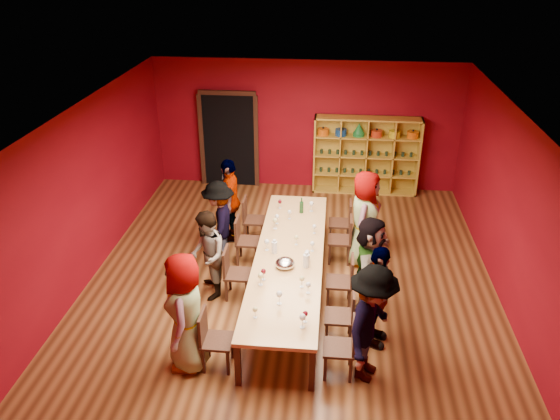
% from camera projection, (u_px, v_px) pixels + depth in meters
% --- Properties ---
extents(room_shell, '(7.10, 9.10, 3.04)m').
position_uv_depth(room_shell, '(290.00, 214.00, 8.56)').
color(room_shell, '#502A15').
rests_on(room_shell, ground).
extents(tasting_table, '(1.10, 4.50, 0.75)m').
position_uv_depth(tasting_table, '(289.00, 257.00, 8.92)').
color(tasting_table, tan).
rests_on(tasting_table, ground).
extents(doorway, '(1.40, 0.17, 2.30)m').
position_uv_depth(doorway, '(229.00, 140.00, 12.83)').
color(doorway, black).
rests_on(doorway, ground).
extents(shelving_unit, '(2.40, 0.40, 1.80)m').
position_uv_depth(shelving_unit, '(366.00, 152.00, 12.50)').
color(shelving_unit, '#B68E29').
rests_on(shelving_unit, ground).
extents(chair_person_left_0, '(0.42, 0.42, 0.89)m').
position_uv_depth(chair_person_left_0, '(211.00, 337.00, 7.46)').
color(chair_person_left_0, black).
rests_on(chair_person_left_0, ground).
extents(person_left_0, '(0.54, 0.90, 1.76)m').
position_uv_depth(person_left_0, '(186.00, 313.00, 7.32)').
color(person_left_0, '#CA8791').
rests_on(person_left_0, ground).
extents(chair_person_left_2, '(0.42, 0.42, 0.89)m').
position_uv_depth(chair_person_left_2, '(233.00, 271.00, 8.94)').
color(chair_person_left_2, black).
rests_on(chair_person_left_2, ground).
extents(person_left_2, '(0.60, 0.83, 1.53)m').
position_uv_depth(person_left_2, '(207.00, 255.00, 8.86)').
color(person_left_2, '#141938').
rests_on(person_left_2, ground).
extents(chair_person_left_3, '(0.42, 0.42, 0.89)m').
position_uv_depth(chair_person_left_3, '(244.00, 238.00, 9.91)').
color(chair_person_left_3, black).
rests_on(chair_person_left_3, ground).
extents(person_left_3, '(0.47, 1.04, 1.58)m').
position_uv_depth(person_left_3, '(219.00, 223.00, 9.81)').
color(person_left_3, '#D18C8E').
rests_on(person_left_3, ground).
extents(chair_person_left_4, '(0.42, 0.42, 0.89)m').
position_uv_depth(chair_person_left_4, '(250.00, 217.00, 10.65)').
color(chair_person_left_4, black).
rests_on(chair_person_left_4, ground).
extents(person_left_4, '(0.57, 1.04, 1.69)m').
position_uv_depth(person_left_4, '(230.00, 200.00, 10.53)').
color(person_left_4, silver).
rests_on(person_left_4, ground).
extents(chair_person_right_0, '(0.42, 0.42, 0.89)m').
position_uv_depth(chair_person_right_0, '(345.00, 345.00, 7.31)').
color(chair_person_right_0, black).
rests_on(chair_person_right_0, ground).
extents(person_right_0, '(0.83, 1.20, 1.72)m').
position_uv_depth(person_right_0, '(371.00, 324.00, 7.12)').
color(person_right_0, tan).
rests_on(person_right_0, ground).
extents(chair_person_right_1, '(0.42, 0.42, 0.89)m').
position_uv_depth(chair_person_right_1, '(345.00, 313.00, 7.93)').
color(chair_person_right_1, black).
rests_on(chair_person_right_1, ground).
extents(person_right_1, '(0.64, 1.02, 1.62)m').
position_uv_depth(person_right_1, '(376.00, 297.00, 7.75)').
color(person_right_1, '#5776B4').
rests_on(person_right_1, ground).
extents(chair_person_right_2, '(0.42, 0.42, 0.89)m').
position_uv_depth(chair_person_right_2, '(344.00, 279.00, 8.72)').
color(chair_person_right_2, black).
rests_on(chair_person_right_2, ground).
extents(person_right_2, '(0.69, 1.55, 1.61)m').
position_uv_depth(person_right_2, '(370.00, 264.00, 8.54)').
color(person_right_2, beige).
rests_on(person_right_2, ground).
extents(chair_person_right_3, '(0.42, 0.42, 0.89)m').
position_uv_depth(chair_person_right_3, '(344.00, 237.00, 9.93)').
color(chair_person_right_3, black).
rests_on(chair_person_right_3, ground).
extents(person_right_3, '(0.65, 0.96, 1.79)m').
position_uv_depth(person_right_3, '(365.00, 219.00, 9.72)').
color(person_right_3, white).
rests_on(person_right_3, ground).
extents(chair_person_right_4, '(0.42, 0.42, 0.89)m').
position_uv_depth(chair_person_right_4, '(344.00, 220.00, 10.52)').
color(chair_person_right_4, black).
rests_on(chair_person_right_4, ground).
extents(person_right_4, '(0.52, 0.63, 1.52)m').
position_uv_depth(person_right_4, '(367.00, 209.00, 10.36)').
color(person_right_4, '#D79092').
rests_on(person_right_4, ground).
extents(wine_glass_0, '(0.09, 0.09, 0.22)m').
position_uv_depth(wine_glass_0, '(302.00, 318.00, 7.17)').
color(wine_glass_0, silver).
rests_on(wine_glass_0, tasting_table).
extents(wine_glass_1, '(0.08, 0.08, 0.20)m').
position_uv_depth(wine_glass_1, '(302.00, 279.00, 8.01)').
color(wine_glass_1, silver).
rests_on(wine_glass_1, tasting_table).
extents(wine_glass_2, '(0.09, 0.09, 0.22)m').
position_uv_depth(wine_glass_2, '(275.00, 221.00, 9.62)').
color(wine_glass_2, silver).
rests_on(wine_glass_2, tasting_table).
extents(wine_glass_3, '(0.07, 0.07, 0.18)m').
position_uv_depth(wine_glass_3, '(280.00, 202.00, 10.37)').
color(wine_glass_3, silver).
rests_on(wine_glass_3, tasting_table).
extents(wine_glass_4, '(0.07, 0.07, 0.18)m').
position_uv_depth(wine_glass_4, '(255.00, 310.00, 7.37)').
color(wine_glass_4, silver).
rests_on(wine_glass_4, tasting_table).
extents(wine_glass_5, '(0.07, 0.07, 0.18)m').
position_uv_depth(wine_glass_5, '(305.00, 314.00, 7.28)').
color(wine_glass_5, silver).
rests_on(wine_glass_5, tasting_table).
extents(wine_glass_6, '(0.07, 0.07, 0.18)m').
position_uv_depth(wine_glass_6, '(296.00, 238.00, 9.13)').
color(wine_glass_6, silver).
rests_on(wine_glass_6, tasting_table).
extents(wine_glass_7, '(0.08, 0.08, 0.21)m').
position_uv_depth(wine_glass_7, '(307.00, 253.00, 8.65)').
color(wine_glass_7, silver).
rests_on(wine_glass_7, tasting_table).
extents(wine_glass_8, '(0.08, 0.08, 0.21)m').
position_uv_depth(wine_glass_8, '(311.00, 204.00, 10.24)').
color(wine_glass_8, silver).
rests_on(wine_glass_8, tasting_table).
extents(wine_glass_9, '(0.08, 0.08, 0.19)m').
position_uv_depth(wine_glass_9, '(263.00, 272.00, 8.18)').
color(wine_glass_9, silver).
rests_on(wine_glass_9, tasting_table).
extents(wine_glass_10, '(0.08, 0.08, 0.21)m').
position_uv_depth(wine_glass_10, '(267.00, 242.00, 8.96)').
color(wine_glass_10, silver).
rests_on(wine_glass_10, tasting_table).
extents(wine_glass_11, '(0.09, 0.09, 0.21)m').
position_uv_depth(wine_glass_11, '(261.00, 276.00, 8.05)').
color(wine_glass_11, silver).
rests_on(wine_glass_11, tasting_table).
extents(wine_glass_12, '(0.08, 0.08, 0.19)m').
position_uv_depth(wine_glass_12, '(308.00, 285.00, 7.87)').
color(wine_glass_12, silver).
rests_on(wine_glass_12, tasting_table).
extents(wine_glass_13, '(0.08, 0.08, 0.19)m').
position_uv_depth(wine_glass_13, '(277.00, 217.00, 9.79)').
color(wine_glass_13, silver).
rests_on(wine_glass_13, tasting_table).
extents(wine_glass_14, '(0.09, 0.09, 0.22)m').
position_uv_depth(wine_glass_14, '(279.00, 295.00, 7.63)').
color(wine_glass_14, silver).
rests_on(wine_glass_14, tasting_table).
extents(wine_glass_15, '(0.07, 0.07, 0.18)m').
position_uv_depth(wine_glass_15, '(314.00, 227.00, 9.48)').
color(wine_glass_15, silver).
rests_on(wine_glass_15, tasting_table).
extents(wine_glass_16, '(0.07, 0.07, 0.18)m').
position_uv_depth(wine_glass_16, '(289.00, 212.00, 9.97)').
color(wine_glass_16, silver).
rests_on(wine_glass_16, tasting_table).
extents(wine_glass_17, '(0.07, 0.07, 0.18)m').
position_uv_depth(wine_glass_17, '(312.00, 244.00, 8.94)').
color(wine_glass_17, silver).
rests_on(wine_glass_17, tasting_table).
extents(spittoon_bowl, '(0.31, 0.31, 0.17)m').
position_uv_depth(spittoon_bowl, '(285.00, 263.00, 8.53)').
color(spittoon_bowl, silver).
rests_on(spittoon_bowl, tasting_table).
extents(carafe_a, '(0.12, 0.12, 0.24)m').
position_uv_depth(carafe_a, '(274.00, 247.00, 8.90)').
color(carafe_a, silver).
rests_on(carafe_a, tasting_table).
extents(carafe_b, '(0.13, 0.13, 0.26)m').
position_uv_depth(carafe_b, '(306.00, 260.00, 8.52)').
color(carafe_b, silver).
rests_on(carafe_b, tasting_table).
extents(wine_bottle, '(0.10, 0.10, 0.31)m').
position_uv_depth(wine_bottle, '(301.00, 207.00, 10.20)').
color(wine_bottle, '#14391A').
rests_on(wine_bottle, tasting_table).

